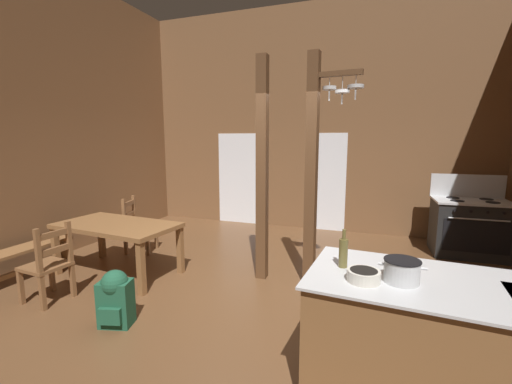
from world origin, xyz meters
name	(u,v)px	position (x,y,z in m)	size (l,w,h in m)	color
ground_plane	(249,308)	(0.00, 0.00, -0.05)	(7.95, 8.08, 0.10)	brown
wall_back	(311,120)	(0.00, 3.71, 2.32)	(7.95, 0.14, 4.64)	brown
wall_left	(9,111)	(-3.64, 0.00, 2.32)	(0.14, 8.08, 4.64)	brown
glazed_door_back_left	(239,179)	(-1.61, 3.64, 1.02)	(1.00, 0.01, 2.05)	white
glazed_panel_back_right	(325,182)	(0.36, 3.64, 1.02)	(0.84, 0.01, 2.05)	white
kitchen_island	(463,350)	(1.96, -0.94, 0.46)	(2.23, 1.12, 0.93)	brown
stove_range	(469,227)	(2.85, 2.84, 0.48)	(1.16, 0.85, 1.32)	black
support_post_with_pot_rack	(314,163)	(0.58, 0.85, 1.61)	(0.69, 0.23, 2.99)	brown
support_post_center	(262,171)	(-0.10, 0.81, 1.49)	(0.14, 0.14, 2.99)	brown
dining_table	(117,230)	(-2.09, 0.25, 0.65)	(1.77, 1.05, 0.74)	brown
ladderback_chair_near_window	(48,265)	(-2.26, -0.70, 0.45)	(0.47, 0.47, 0.95)	brown
ladderback_chair_by_post	(138,226)	(-2.47, 1.14, 0.45)	(0.54, 0.54, 0.95)	brown
bench_along_left_wall	(18,259)	(-3.22, -0.40, 0.31)	(0.38, 1.48, 0.44)	brown
backpack	(115,297)	(-1.14, -0.87, 0.31)	(0.37, 0.35, 0.60)	#1E5138
stockpot_on_counter	(402,271)	(1.53, -1.01, 1.01)	(0.32, 0.25, 0.16)	silver
mixing_bowl_on_counter	(364,276)	(1.28, -1.09, 0.97)	(0.23, 0.23, 0.08)	silver
bottle_tall_on_counter	(343,252)	(1.12, -0.86, 1.05)	(0.07, 0.07, 0.30)	brown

